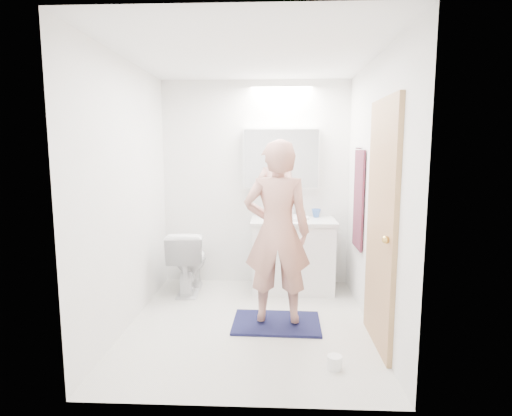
# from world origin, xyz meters

# --- Properties ---
(floor) EXTENTS (2.50, 2.50, 0.00)m
(floor) POSITION_xyz_m (0.00, 0.00, 0.00)
(floor) COLOR silver
(floor) RESTS_ON ground
(ceiling) EXTENTS (2.50, 2.50, 0.00)m
(ceiling) POSITION_xyz_m (0.00, 0.00, 2.40)
(ceiling) COLOR white
(ceiling) RESTS_ON floor
(wall_back) EXTENTS (2.50, 0.00, 2.50)m
(wall_back) POSITION_xyz_m (0.00, 1.25, 1.20)
(wall_back) COLOR white
(wall_back) RESTS_ON floor
(wall_front) EXTENTS (2.50, 0.00, 2.50)m
(wall_front) POSITION_xyz_m (0.00, -1.25, 1.20)
(wall_front) COLOR white
(wall_front) RESTS_ON floor
(wall_left) EXTENTS (0.00, 2.50, 2.50)m
(wall_left) POSITION_xyz_m (-1.10, 0.00, 1.20)
(wall_left) COLOR white
(wall_left) RESTS_ON floor
(wall_right) EXTENTS (0.00, 2.50, 2.50)m
(wall_right) POSITION_xyz_m (1.10, 0.00, 1.20)
(wall_right) COLOR white
(wall_right) RESTS_ON floor
(vanity_cabinet) EXTENTS (0.90, 0.55, 0.78)m
(vanity_cabinet) POSITION_xyz_m (0.44, 0.96, 0.39)
(vanity_cabinet) COLOR white
(vanity_cabinet) RESTS_ON floor
(countertop) EXTENTS (0.95, 0.58, 0.04)m
(countertop) POSITION_xyz_m (0.44, 0.96, 0.80)
(countertop) COLOR silver
(countertop) RESTS_ON vanity_cabinet
(sink_basin) EXTENTS (0.36, 0.36, 0.03)m
(sink_basin) POSITION_xyz_m (0.44, 0.99, 0.84)
(sink_basin) COLOR white
(sink_basin) RESTS_ON countertop
(faucet) EXTENTS (0.02, 0.02, 0.16)m
(faucet) POSITION_xyz_m (0.44, 1.19, 0.90)
(faucet) COLOR white
(faucet) RESTS_ON countertop
(medicine_cabinet) EXTENTS (0.88, 0.14, 0.70)m
(medicine_cabinet) POSITION_xyz_m (0.30, 1.18, 1.50)
(medicine_cabinet) COLOR white
(medicine_cabinet) RESTS_ON wall_back
(mirror_panel) EXTENTS (0.84, 0.01, 0.66)m
(mirror_panel) POSITION_xyz_m (0.30, 1.10, 1.50)
(mirror_panel) COLOR silver
(mirror_panel) RESTS_ON medicine_cabinet
(toilet) EXTENTS (0.42, 0.71, 0.71)m
(toilet) POSITION_xyz_m (-0.74, 0.85, 0.36)
(toilet) COLOR white
(toilet) RESTS_ON floor
(bath_rug) EXTENTS (0.81, 0.57, 0.02)m
(bath_rug) POSITION_xyz_m (0.25, -0.01, 0.01)
(bath_rug) COLOR #19143F
(bath_rug) RESTS_ON floor
(person) EXTENTS (0.61, 0.41, 1.64)m
(person) POSITION_xyz_m (0.25, -0.01, 0.87)
(person) COLOR tan
(person) RESTS_ON bath_rug
(door) EXTENTS (0.04, 0.80, 2.00)m
(door) POSITION_xyz_m (1.08, -0.35, 1.00)
(door) COLOR tan
(door) RESTS_ON wall_right
(door_knob) EXTENTS (0.06, 0.06, 0.06)m
(door_knob) POSITION_xyz_m (1.04, -0.65, 0.95)
(door_knob) COLOR gold
(door_knob) RESTS_ON door
(towel) EXTENTS (0.02, 0.42, 1.00)m
(towel) POSITION_xyz_m (1.08, 0.55, 1.10)
(towel) COLOR #13273C
(towel) RESTS_ON wall_right
(towel_hook) EXTENTS (0.07, 0.02, 0.02)m
(towel_hook) POSITION_xyz_m (1.07, 0.55, 1.62)
(towel_hook) COLOR silver
(towel_hook) RESTS_ON wall_right
(soap_bottle_a) EXTENTS (0.14, 0.14, 0.25)m
(soap_bottle_a) POSITION_xyz_m (0.16, 1.11, 0.94)
(soap_bottle_a) COLOR tan
(soap_bottle_a) RESTS_ON countertop
(soap_bottle_b) EXTENTS (0.10, 0.10, 0.16)m
(soap_bottle_b) POSITION_xyz_m (0.23, 1.15, 0.90)
(soap_bottle_b) COLOR #6094CD
(soap_bottle_b) RESTS_ON countertop
(toothbrush_cup) EXTENTS (0.12, 0.12, 0.10)m
(toothbrush_cup) POSITION_xyz_m (0.71, 1.12, 0.87)
(toothbrush_cup) COLOR #3962AD
(toothbrush_cup) RESTS_ON countertop
(toilet_paper_roll) EXTENTS (0.11, 0.11, 0.10)m
(toilet_paper_roll) POSITION_xyz_m (0.67, -0.77, 0.05)
(toilet_paper_roll) COLOR white
(toilet_paper_roll) RESTS_ON floor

